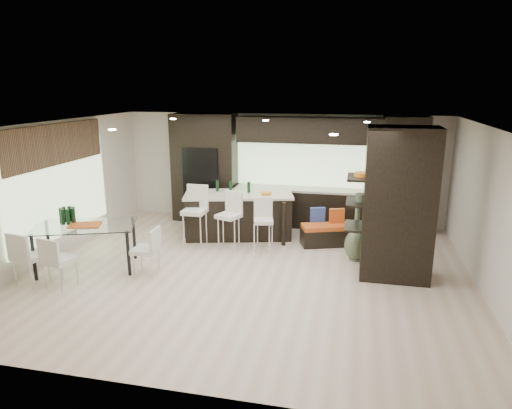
% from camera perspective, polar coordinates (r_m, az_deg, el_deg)
% --- Properties ---
extents(ground, '(8.00, 8.00, 0.00)m').
position_cam_1_polar(ground, '(8.57, -0.88, -8.46)').
color(ground, beige).
rests_on(ground, ground).
extents(back_wall, '(8.00, 0.02, 2.70)m').
position_cam_1_polar(back_wall, '(11.50, 3.16, 4.52)').
color(back_wall, silver).
rests_on(back_wall, ground).
extents(left_wall, '(0.02, 7.00, 2.70)m').
position_cam_1_polar(left_wall, '(9.85, -24.20, 1.54)').
color(left_wall, silver).
rests_on(left_wall, ground).
extents(right_wall, '(0.02, 7.00, 2.70)m').
position_cam_1_polar(right_wall, '(8.21, 27.35, -1.21)').
color(right_wall, silver).
rests_on(right_wall, ground).
extents(ceiling, '(8.00, 7.00, 0.02)m').
position_cam_1_polar(ceiling, '(7.91, -0.96, 9.84)').
color(ceiling, white).
rests_on(ceiling, ground).
extents(window_left, '(0.04, 3.20, 1.90)m').
position_cam_1_polar(window_left, '(9.98, -23.34, 1.79)').
color(window_left, '#B2D199').
rests_on(window_left, left_wall).
extents(window_back, '(3.40, 0.04, 1.20)m').
position_cam_1_polar(window_back, '(11.34, 6.14, 5.35)').
color(window_back, '#B2D199').
rests_on(window_back, back_wall).
extents(stone_accent, '(0.08, 3.00, 0.80)m').
position_cam_1_polar(stone_accent, '(9.82, -23.73, 6.91)').
color(stone_accent, brown).
rests_on(stone_accent, left_wall).
extents(ceiling_spots, '(4.00, 3.00, 0.02)m').
position_cam_1_polar(ceiling_spots, '(8.16, -0.54, 9.84)').
color(ceiling_spots, white).
rests_on(ceiling_spots, ceiling).
extents(back_cabinetry, '(6.80, 0.68, 2.70)m').
position_cam_1_polar(back_cabinetry, '(11.10, 5.43, 4.12)').
color(back_cabinetry, black).
rests_on(back_cabinetry, ground).
extents(refrigerator, '(0.90, 0.68, 1.90)m').
position_cam_1_polar(refrigerator, '(11.67, -6.43, 2.61)').
color(refrigerator, black).
rests_on(refrigerator, ground).
extents(partition_column, '(1.20, 0.80, 2.70)m').
position_cam_1_polar(partition_column, '(8.35, 17.38, 0.01)').
color(partition_column, black).
rests_on(partition_column, ground).
extents(kitchen_island, '(2.61, 1.61, 1.01)m').
position_cam_1_polar(kitchen_island, '(10.42, -2.17, -1.29)').
color(kitchen_island, black).
rests_on(kitchen_island, ground).
extents(stool_left, '(0.48, 0.48, 1.06)m').
position_cam_1_polar(stool_left, '(9.85, -7.64, -2.21)').
color(stool_left, silver).
rests_on(stool_left, ground).
extents(stool_mid, '(0.56, 0.56, 0.98)m').
position_cam_1_polar(stool_mid, '(9.65, -3.43, -2.71)').
color(stool_mid, silver).
rests_on(stool_mid, ground).
extents(stool_right, '(0.47, 0.47, 0.89)m').
position_cam_1_polar(stool_right, '(9.51, 0.93, -3.22)').
color(stool_right, silver).
rests_on(stool_right, ground).
extents(bench, '(1.29, 0.84, 0.46)m').
position_cam_1_polar(bench, '(10.03, 9.13, -3.75)').
color(bench, black).
rests_on(bench, ground).
extents(floor_vase, '(0.58, 0.58, 1.23)m').
position_cam_1_polar(floor_vase, '(9.16, 12.47, -3.15)').
color(floor_vase, '#4D5D42').
rests_on(floor_vase, ground).
extents(dining_table, '(2.02, 1.56, 0.86)m').
position_cam_1_polar(dining_table, '(9.15, -20.38, -5.02)').
color(dining_table, white).
rests_on(dining_table, ground).
extents(chair_near, '(0.53, 0.53, 0.84)m').
position_cam_1_polar(chair_near, '(8.53, -23.30, -6.78)').
color(chair_near, silver).
rests_on(chair_near, ground).
extents(chair_far, '(0.56, 0.56, 0.89)m').
position_cam_1_polar(chair_far, '(8.84, -26.32, -6.21)').
color(chair_far, silver).
rests_on(chair_far, ground).
extents(chair_end, '(0.46, 0.46, 0.82)m').
position_cam_1_polar(chair_end, '(8.58, -13.61, -5.93)').
color(chair_end, silver).
rests_on(chair_end, ground).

